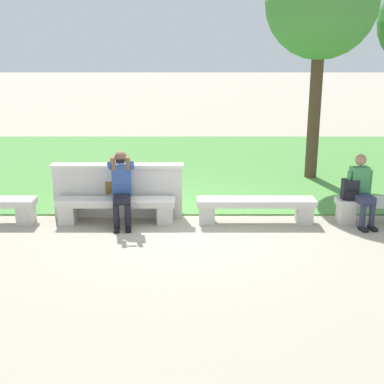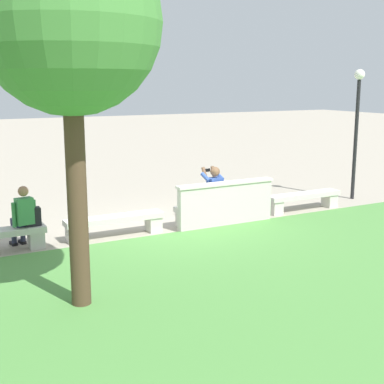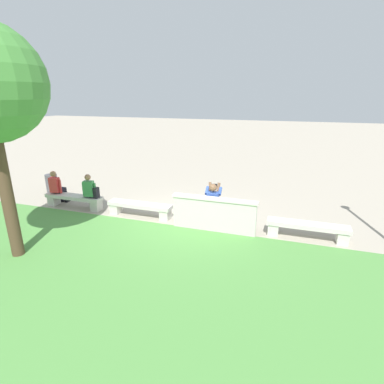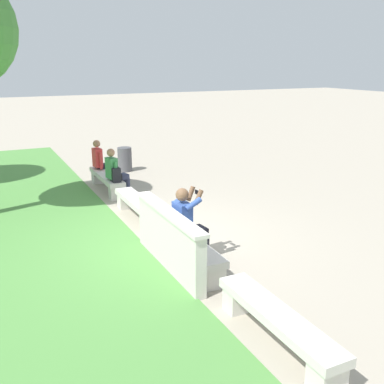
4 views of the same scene
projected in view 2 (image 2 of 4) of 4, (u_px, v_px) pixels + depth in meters
The scene contains 11 objects.
ground_plane at pixel (169, 229), 11.87m from camera, with size 80.00×80.00×0.00m, color #A89E8C.
grass_strip at pixel (295, 296), 8.08m from camera, with size 21.69×8.00×0.03m, color #518E42.
bench_main at pixel (303, 199), 13.56m from camera, with size 2.13×0.40×0.45m.
bench_near at pixel (218, 209), 12.39m from camera, with size 2.13×0.40×0.45m.
bench_mid at pixel (115, 223), 11.23m from camera, with size 2.13×0.40×0.45m.
backrest_wall_with_plaque at pixel (226, 203), 12.06m from camera, with size 2.43×0.24×1.01m.
person_photographer at pixel (212, 191), 12.31m from camera, with size 0.50×0.75×1.32m.
person_distant at pixel (23, 215), 10.35m from camera, with size 0.48×0.71×1.26m.
backpack at pixel (33, 217), 10.41m from camera, with size 0.28×0.24×0.43m.
tree_left_background at pixel (70, 25), 7.01m from camera, with size 2.47×2.47×5.20m.
lamp_post at pixel (357, 114), 14.51m from camera, with size 0.28×0.28×3.55m.
Camera 2 is at (4.96, 10.35, 3.18)m, focal length 50.00 mm.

